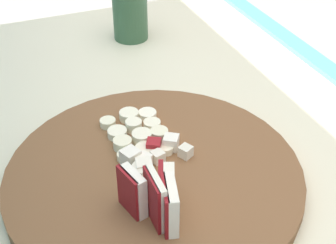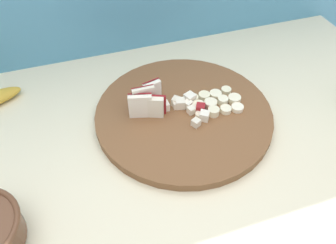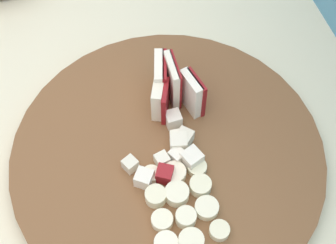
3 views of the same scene
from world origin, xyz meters
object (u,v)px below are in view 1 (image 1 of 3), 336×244
(apple_wedge_fan, at_px, (157,197))
(banana_slice_rows, at_px, (137,133))
(cutting_board, at_px, (154,175))
(apple_dice_pile, at_px, (150,161))
(small_jar, at_px, (130,15))

(apple_wedge_fan, xyz_separation_m, banana_slice_rows, (0.15, -0.03, -0.02))
(cutting_board, bearing_deg, apple_wedge_fan, 161.69)
(banana_slice_rows, bearing_deg, cutting_board, 177.36)
(cutting_board, relative_size, banana_slice_rows, 3.34)
(apple_wedge_fan, bearing_deg, apple_dice_pile, -15.42)
(cutting_board, xyz_separation_m, banana_slice_rows, (0.08, -0.00, 0.02))
(apple_wedge_fan, relative_size, apple_dice_pile, 0.81)
(banana_slice_rows, distance_m, small_jar, 0.36)
(apple_wedge_fan, height_order, small_jar, small_jar)
(cutting_board, relative_size, apple_wedge_fan, 4.92)
(banana_slice_rows, bearing_deg, small_jar, -17.17)
(apple_dice_pile, distance_m, banana_slice_rows, 0.07)
(apple_wedge_fan, xyz_separation_m, small_jar, (0.50, -0.14, 0.00))
(apple_dice_pile, height_order, banana_slice_rows, apple_dice_pile)
(apple_wedge_fan, xyz_separation_m, apple_dice_pile, (0.08, -0.02, -0.02))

